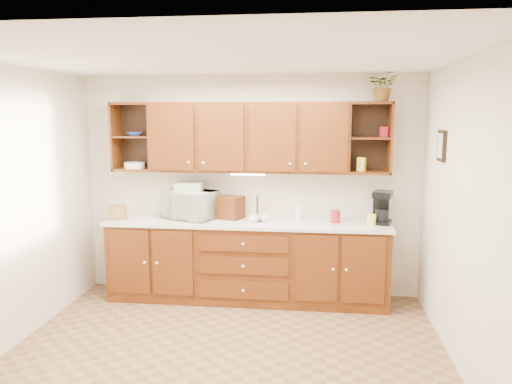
% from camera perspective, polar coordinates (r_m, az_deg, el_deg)
% --- Properties ---
extents(floor, '(4.00, 4.00, 0.00)m').
position_cam_1_polar(floor, '(4.70, -3.55, -18.36)').
color(floor, olive).
rests_on(floor, ground).
extents(ceiling, '(4.00, 4.00, 0.00)m').
position_cam_1_polar(ceiling, '(4.21, -3.90, 14.99)').
color(ceiling, white).
rests_on(ceiling, back_wall).
extents(back_wall, '(4.00, 0.00, 4.00)m').
position_cam_1_polar(back_wall, '(5.97, -0.65, 0.67)').
color(back_wall, beige).
rests_on(back_wall, floor).
extents(left_wall, '(0.00, 3.50, 3.50)m').
position_cam_1_polar(left_wall, '(5.03, -26.73, -1.82)').
color(left_wall, beige).
rests_on(left_wall, floor).
extents(right_wall, '(0.00, 3.50, 3.50)m').
position_cam_1_polar(right_wall, '(4.37, 23.04, -3.05)').
color(right_wall, beige).
rests_on(right_wall, floor).
extents(base_cabinets, '(3.20, 0.60, 0.90)m').
position_cam_1_polar(base_cabinets, '(5.87, -1.02, -8.00)').
color(base_cabinets, '#381506').
rests_on(base_cabinets, floor).
extents(countertop, '(3.24, 0.64, 0.04)m').
position_cam_1_polar(countertop, '(5.74, -1.04, -3.53)').
color(countertop, silver).
rests_on(countertop, base_cabinets).
extents(upper_cabinets, '(3.20, 0.33, 0.80)m').
position_cam_1_polar(upper_cabinets, '(5.76, -0.77, 6.29)').
color(upper_cabinets, '#381506').
rests_on(upper_cabinets, back_wall).
extents(undercabinet_light, '(0.40, 0.05, 0.02)m').
position_cam_1_polar(undercabinet_light, '(5.74, -0.93, 2.05)').
color(undercabinet_light, white).
rests_on(undercabinet_light, upper_cabinets).
extents(framed_picture, '(0.03, 0.24, 0.30)m').
position_cam_1_polar(framed_picture, '(5.16, 20.44, 4.98)').
color(framed_picture, black).
rests_on(framed_picture, right_wall).
extents(wicker_basket, '(0.22, 0.22, 0.15)m').
position_cam_1_polar(wicker_basket, '(6.05, -15.55, -2.27)').
color(wicker_basket, olive).
rests_on(wicker_basket, countertop).
extents(microwave, '(0.71, 0.60, 0.33)m').
position_cam_1_polar(microwave, '(5.91, -7.58, -1.42)').
color(microwave, beige).
rests_on(microwave, countertop).
extents(towel_stack, '(0.32, 0.24, 0.09)m').
position_cam_1_polar(towel_stack, '(5.88, -7.62, 0.62)').
color(towel_stack, '#EDDF6F').
rests_on(towel_stack, microwave).
extents(wine_bottle, '(0.07, 0.07, 0.29)m').
position_cam_1_polar(wine_bottle, '(5.95, -9.12, -1.55)').
color(wine_bottle, '#113314').
rests_on(wine_bottle, countertop).
extents(woven_tray, '(0.35, 0.18, 0.33)m').
position_cam_1_polar(woven_tray, '(5.98, -4.90, -2.78)').
color(woven_tray, olive).
rests_on(woven_tray, countertop).
extents(bread_box, '(0.44, 0.36, 0.26)m').
position_cam_1_polar(bread_box, '(5.88, -3.39, -1.72)').
color(bread_box, '#381506').
rests_on(bread_box, countertop).
extents(mug_tree, '(0.25, 0.26, 0.30)m').
position_cam_1_polar(mug_tree, '(5.71, 0.16, -2.90)').
color(mug_tree, '#381506').
rests_on(mug_tree, countertop).
extents(canister_red, '(0.14, 0.14, 0.15)m').
position_cam_1_polar(canister_red, '(5.71, 9.07, -2.75)').
color(canister_red, '#A71824').
rests_on(canister_red, countertop).
extents(canister_white, '(0.10, 0.10, 0.17)m').
position_cam_1_polar(canister_white, '(5.75, 4.90, -2.47)').
color(canister_white, white).
rests_on(canister_white, countertop).
extents(canister_yellow, '(0.11, 0.11, 0.12)m').
position_cam_1_polar(canister_yellow, '(5.66, 13.06, -3.11)').
color(canister_yellow, yellow).
rests_on(canister_yellow, countertop).
extents(coffee_maker, '(0.26, 0.30, 0.37)m').
position_cam_1_polar(coffee_maker, '(5.76, 14.20, -1.76)').
color(coffee_maker, black).
rests_on(coffee_maker, countertop).
extents(bowl_stack, '(0.24, 0.24, 0.05)m').
position_cam_1_polar(bowl_stack, '(6.05, -13.69, 6.45)').
color(bowl_stack, navy).
rests_on(bowl_stack, upper_cabinets).
extents(plate_stack, '(0.25, 0.25, 0.07)m').
position_cam_1_polar(plate_stack, '(6.10, -13.72, 3.00)').
color(plate_stack, white).
rests_on(plate_stack, upper_cabinets).
extents(pantry_box_yellow, '(0.11, 0.10, 0.15)m').
position_cam_1_polar(pantry_box_yellow, '(5.73, 11.96, 3.12)').
color(pantry_box_yellow, yellow).
rests_on(pantry_box_yellow, upper_cabinets).
extents(pantry_box_red, '(0.09, 0.08, 0.12)m').
position_cam_1_polar(pantry_box_red, '(5.74, 14.40, 6.66)').
color(pantry_box_red, '#A71824').
rests_on(pantry_box_red, upper_cabinets).
extents(potted_plant, '(0.36, 0.33, 0.34)m').
position_cam_1_polar(potted_plant, '(5.71, 14.37, 11.71)').
color(potted_plant, '#999999').
rests_on(potted_plant, upper_cabinets).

